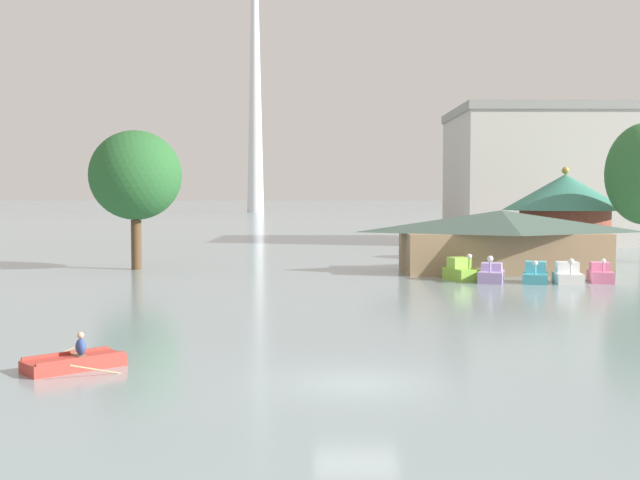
% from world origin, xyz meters
% --- Properties ---
extents(ground_plane, '(2000.00, 2000.00, 0.00)m').
position_xyz_m(ground_plane, '(0.00, 0.00, 0.00)').
color(ground_plane, gray).
extents(rowboat_with_rower, '(3.40, 3.53, 1.26)m').
position_xyz_m(rowboat_with_rower, '(-8.98, 2.04, 0.23)').
color(rowboat_with_rower, '#B7382D').
rests_on(rowboat_with_rower, ground).
extents(pedal_boat_lime, '(2.19, 2.98, 1.83)m').
position_xyz_m(pedal_boat_lime, '(8.53, 29.25, 0.60)').
color(pedal_boat_lime, '#8CCC3F').
rests_on(pedal_boat_lime, ground).
extents(pedal_boat_lavender, '(2.30, 3.23, 1.80)m').
position_xyz_m(pedal_boat_lavender, '(10.31, 28.12, 0.51)').
color(pedal_boat_lavender, '#B299D8').
rests_on(pedal_boat_lavender, ground).
extents(pedal_boat_cyan, '(2.24, 2.97, 1.52)m').
position_xyz_m(pedal_boat_cyan, '(13.06, 27.64, 0.53)').
color(pedal_boat_cyan, '#4CB7CC').
rests_on(pedal_boat_cyan, ground).
extents(pedal_boat_white, '(1.89, 2.62, 1.67)m').
position_xyz_m(pedal_boat_white, '(15.04, 27.34, 0.54)').
color(pedal_boat_white, white).
rests_on(pedal_boat_white, ground).
extents(pedal_boat_pink, '(1.89, 2.98, 1.62)m').
position_xyz_m(pedal_boat_pink, '(17.39, 28.04, 0.51)').
color(pedal_boat_pink, pink).
rests_on(pedal_boat_pink, ground).
extents(boathouse, '(15.40, 8.38, 4.53)m').
position_xyz_m(boathouse, '(12.56, 35.06, 2.38)').
color(boathouse, '#9E7F5B').
rests_on(boathouse, ground).
extents(green_roof_pavilion, '(11.63, 11.63, 8.33)m').
position_xyz_m(green_roof_pavilion, '(22.41, 51.44, 4.45)').
color(green_roof_pavilion, brown).
rests_on(green_roof_pavilion, ground).
extents(shoreline_tree_tall_left, '(6.96, 6.96, 10.55)m').
position_xyz_m(shoreline_tree_tall_left, '(-14.74, 37.25, 7.12)').
color(shoreline_tree_tall_left, brown).
rests_on(shoreline_tree_tall_left, ground).
extents(background_building_block, '(22.46, 18.71, 16.00)m').
position_xyz_m(background_building_block, '(26.79, 72.41, 8.02)').
color(background_building_block, beige).
rests_on(background_building_block, ground).
extents(distant_broadcast_tower, '(9.79, 9.79, 160.38)m').
position_xyz_m(distant_broadcast_tower, '(-21.27, 254.78, 69.12)').
color(distant_broadcast_tower, silver).
rests_on(distant_broadcast_tower, ground).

